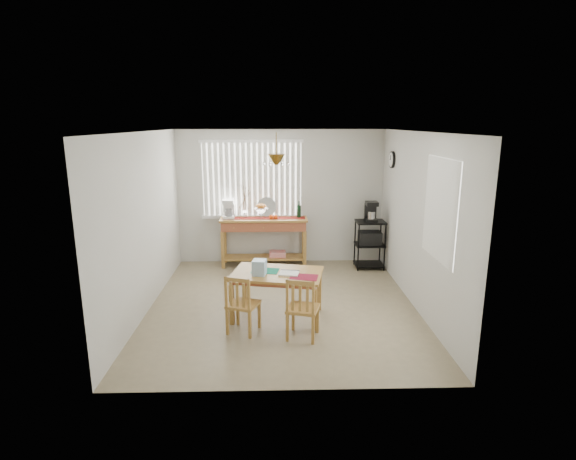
{
  "coord_description": "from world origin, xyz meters",
  "views": [
    {
      "loc": [
        -0.09,
        -6.42,
        2.73
      ],
      "look_at": [
        0.1,
        0.55,
        1.05
      ],
      "focal_mm": 28.0,
      "sensor_mm": 36.0,
      "label": 1
    }
  ],
  "objects_px": {
    "wire_cart": "(370,240)",
    "chair_right": "(302,309)",
    "cart_items": "(371,212)",
    "dining_table": "(277,278)",
    "chair_left": "(242,304)",
    "sideboard": "(264,230)"
  },
  "relations": [
    {
      "from": "cart_items",
      "to": "chair_left",
      "type": "bearing_deg",
      "value": -129.66
    },
    {
      "from": "wire_cart",
      "to": "chair_right",
      "type": "relative_size",
      "value": 1.1
    },
    {
      "from": "cart_items",
      "to": "chair_right",
      "type": "bearing_deg",
      "value": -116.74
    },
    {
      "from": "sideboard",
      "to": "wire_cart",
      "type": "xyz_separation_m",
      "value": [
        2.01,
        -0.21,
        -0.15
      ]
    },
    {
      "from": "chair_left",
      "to": "chair_right",
      "type": "relative_size",
      "value": 0.97
    },
    {
      "from": "cart_items",
      "to": "dining_table",
      "type": "relative_size",
      "value": 0.27
    },
    {
      "from": "cart_items",
      "to": "dining_table",
      "type": "distance_m",
      "value": 2.87
    },
    {
      "from": "dining_table",
      "to": "chair_left",
      "type": "height_order",
      "value": "chair_left"
    },
    {
      "from": "cart_items",
      "to": "dining_table",
      "type": "bearing_deg",
      "value": -128.75
    },
    {
      "from": "chair_left",
      "to": "wire_cart",
      "type": "bearing_deg",
      "value": 50.24
    },
    {
      "from": "wire_cart",
      "to": "chair_right",
      "type": "height_order",
      "value": "wire_cart"
    },
    {
      "from": "sideboard",
      "to": "chair_right",
      "type": "height_order",
      "value": "sideboard"
    },
    {
      "from": "sideboard",
      "to": "chair_left",
      "type": "xyz_separation_m",
      "value": [
        -0.23,
        -2.9,
        -0.31
      ]
    },
    {
      "from": "wire_cart",
      "to": "cart_items",
      "type": "xyz_separation_m",
      "value": [
        0.0,
        0.01,
        0.54
      ]
    },
    {
      "from": "wire_cart",
      "to": "cart_items",
      "type": "height_order",
      "value": "cart_items"
    },
    {
      "from": "chair_left",
      "to": "chair_right",
      "type": "height_order",
      "value": "chair_right"
    },
    {
      "from": "sideboard",
      "to": "chair_right",
      "type": "relative_size",
      "value": 1.99
    },
    {
      "from": "wire_cart",
      "to": "chair_left",
      "type": "distance_m",
      "value": 3.5
    },
    {
      "from": "sideboard",
      "to": "chair_right",
      "type": "xyz_separation_m",
      "value": [
        0.55,
        -3.09,
        -0.29
      ]
    },
    {
      "from": "sideboard",
      "to": "chair_left",
      "type": "height_order",
      "value": "sideboard"
    },
    {
      "from": "cart_items",
      "to": "wire_cart",
      "type": "bearing_deg",
      "value": -90.0
    },
    {
      "from": "cart_items",
      "to": "sideboard",
      "type": "bearing_deg",
      "value": 174.17
    }
  ]
}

